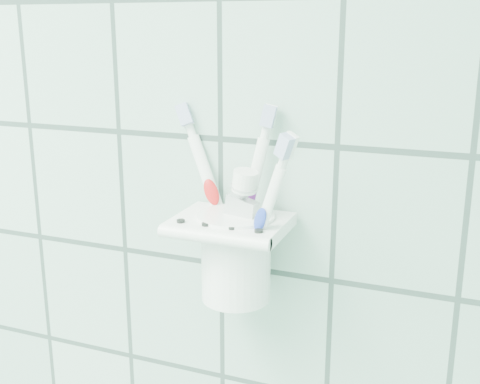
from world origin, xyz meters
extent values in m
cube|color=white|center=(0.67, 1.19, 1.31)|extent=(0.05, 0.02, 0.03)
cube|color=white|center=(0.67, 1.15, 1.32)|extent=(0.11, 0.09, 0.01)
cylinder|color=white|center=(0.67, 1.11, 1.32)|extent=(0.11, 0.01, 0.01)
cylinder|color=black|center=(0.63, 1.12, 1.32)|extent=(0.01, 0.01, 0.00)
cylinder|color=black|center=(0.66, 1.12, 1.32)|extent=(0.01, 0.01, 0.00)
cylinder|color=black|center=(0.68, 1.12, 1.32)|extent=(0.01, 0.01, 0.00)
cylinder|color=black|center=(0.71, 1.12, 1.32)|extent=(0.01, 0.01, 0.00)
cylinder|color=white|center=(0.67, 1.16, 1.28)|extent=(0.07, 0.07, 0.09)
cylinder|color=white|center=(0.67, 1.16, 1.32)|extent=(0.08, 0.08, 0.01)
cylinder|color=black|center=(0.67, 1.16, 1.32)|extent=(0.06, 0.06, 0.00)
cylinder|color=white|center=(0.68, 1.17, 1.33)|extent=(0.08, 0.04, 0.16)
cylinder|color=white|center=(0.68, 1.17, 1.42)|extent=(0.02, 0.01, 0.03)
cube|color=silver|center=(0.68, 1.16, 1.44)|extent=(0.02, 0.02, 0.03)
cube|color=white|center=(0.68, 1.17, 1.44)|extent=(0.02, 0.01, 0.03)
ellipsoid|color=red|center=(0.68, 1.17, 1.35)|extent=(0.03, 0.01, 0.03)
cylinder|color=white|center=(0.66, 1.17, 1.32)|extent=(0.05, 0.03, 0.16)
cylinder|color=white|center=(0.66, 1.17, 1.42)|extent=(0.01, 0.01, 0.02)
cube|color=silver|center=(0.66, 1.16, 1.43)|extent=(0.02, 0.01, 0.02)
cube|color=white|center=(0.66, 1.17, 1.43)|extent=(0.02, 0.01, 0.03)
ellipsoid|color=purple|center=(0.66, 1.16, 1.34)|extent=(0.02, 0.01, 0.03)
cylinder|color=white|center=(0.68, 1.15, 1.32)|extent=(0.07, 0.04, 0.15)
cylinder|color=white|center=(0.68, 1.15, 1.41)|extent=(0.02, 0.01, 0.02)
cube|color=silver|center=(0.68, 1.14, 1.42)|extent=(0.02, 0.02, 0.02)
cube|color=white|center=(0.68, 1.15, 1.42)|extent=(0.02, 0.01, 0.03)
ellipsoid|color=#1E38A5|center=(0.68, 1.14, 1.34)|extent=(0.02, 0.01, 0.03)
cube|color=silver|center=(0.67, 1.16, 1.30)|extent=(0.05, 0.03, 0.11)
cube|color=silver|center=(0.67, 1.16, 1.25)|extent=(0.04, 0.01, 0.02)
cone|color=silver|center=(0.67, 1.16, 1.35)|extent=(0.04, 0.04, 0.02)
cylinder|color=white|center=(0.67, 1.16, 1.37)|extent=(0.03, 0.03, 0.03)
camera|label=1|loc=(0.89, 0.61, 1.51)|focal=45.00mm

